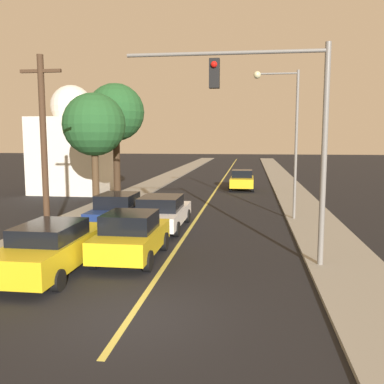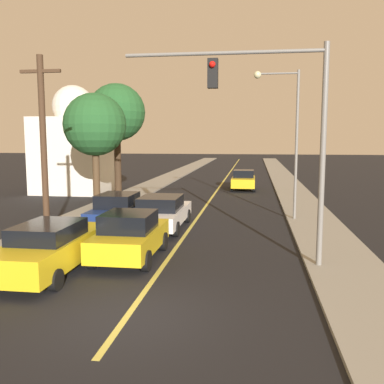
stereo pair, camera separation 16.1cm
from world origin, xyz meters
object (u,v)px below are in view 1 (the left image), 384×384
at_px(streetlamp_right, 286,124).
at_px(domed_building_left, 73,147).
at_px(car_outer_lane_front, 53,247).
at_px(tree_left_far, 116,113).
at_px(car_far_oncoming, 242,180).
at_px(tree_left_near, 94,125).
at_px(car_outer_lane_second, 119,210).
at_px(traffic_signal_mast, 277,115).
at_px(car_near_lane_second, 162,212).
at_px(car_near_lane_front, 131,236).
at_px(utility_pole_left, 44,146).

relative_size(streetlamp_right, domed_building_left, 0.90).
xyz_separation_m(car_outer_lane_front, tree_left_far, (-2.28, 13.59, 4.81)).
height_order(car_far_oncoming, tree_left_near, tree_left_near).
xyz_separation_m(tree_left_far, domed_building_left, (-5.07, 5.27, -2.20)).
xyz_separation_m(car_outer_lane_second, traffic_signal_mast, (6.75, -5.05, 4.00)).
relative_size(car_outer_lane_second, domed_building_left, 0.56).
bearing_deg(car_near_lane_second, traffic_signal_mast, -47.09).
height_order(car_near_lane_front, streetlamp_right, streetlamp_right).
relative_size(car_outer_lane_second, tree_left_far, 0.62).
distance_m(car_far_oncoming, tree_left_far, 12.18).
bearing_deg(tree_left_near, car_near_lane_second, -42.13).
xyz_separation_m(car_outer_lane_second, domed_building_left, (-7.35, 12.25, 2.58)).
relative_size(streetlamp_right, tree_left_near, 1.12).
xyz_separation_m(car_near_lane_second, tree_left_near, (-4.67, 4.22, 4.04)).
relative_size(car_outer_lane_second, tree_left_near, 0.70).
height_order(car_outer_lane_front, car_far_oncoming, car_far_oncoming).
bearing_deg(car_near_lane_second, tree_left_near, 137.87).
relative_size(car_far_oncoming, tree_left_near, 0.59).
xyz_separation_m(car_near_lane_second, utility_pole_left, (-3.86, -3.29, 3.04)).
distance_m(car_far_oncoming, traffic_signal_mast, 20.69).
bearing_deg(traffic_signal_mast, car_outer_lane_second, 143.22).
height_order(car_near_lane_second, utility_pole_left, utility_pole_left).
bearing_deg(domed_building_left, car_outer_lane_front, -68.71).
distance_m(car_outer_lane_second, tree_left_far, 8.76).
bearing_deg(tree_left_far, car_far_oncoming, 47.31).
relative_size(car_near_lane_front, streetlamp_right, 0.57).
xyz_separation_m(car_outer_lane_front, traffic_signal_mast, (6.75, 1.57, 4.02)).
xyz_separation_m(streetlamp_right, tree_left_far, (-9.91, 4.13, 0.83)).
xyz_separation_m(car_near_lane_front, car_outer_lane_front, (-1.99, -1.69, -0.03)).
bearing_deg(car_near_lane_front, domed_building_left, 118.56).
distance_m(car_outer_lane_second, domed_building_left, 14.52).
height_order(tree_left_near, domed_building_left, domed_building_left).
xyz_separation_m(utility_pole_left, tree_left_far, (-0.41, 10.20, 1.80)).
xyz_separation_m(car_outer_lane_front, car_far_oncoming, (5.30, 21.82, -0.00)).
distance_m(car_far_oncoming, domed_building_left, 13.25).
bearing_deg(tree_left_far, car_near_lane_front, -70.23).
xyz_separation_m(car_near_lane_second, car_outer_lane_second, (-1.99, -0.07, 0.06)).
bearing_deg(utility_pole_left, car_outer_lane_front, -61.16).
height_order(car_outer_lane_front, utility_pole_left, utility_pole_left).
bearing_deg(tree_left_near, car_near_lane_front, -63.13).
xyz_separation_m(car_near_lane_second, traffic_signal_mast, (4.75, -5.11, 4.05)).
bearing_deg(traffic_signal_mast, car_far_oncoming, 94.08).
xyz_separation_m(car_near_lane_second, tree_left_far, (-4.28, 6.91, 4.84)).
height_order(car_outer_lane_second, tree_left_far, tree_left_far).
height_order(car_near_lane_second, car_far_oncoming, car_far_oncoming).
bearing_deg(traffic_signal_mast, domed_building_left, 129.19).
xyz_separation_m(utility_pole_left, tree_left_near, (-0.80, 7.51, 1.00)).
bearing_deg(car_far_oncoming, car_near_lane_front, 80.66).
relative_size(car_near_lane_second, streetlamp_right, 0.69).
height_order(car_near_lane_front, domed_building_left, domed_building_left).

